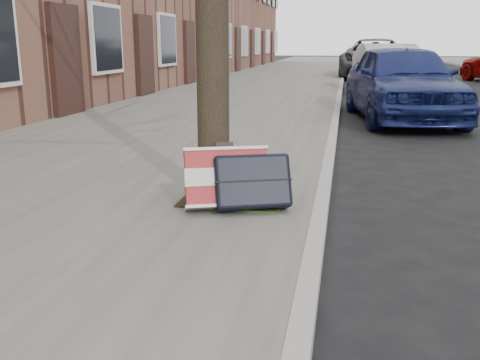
% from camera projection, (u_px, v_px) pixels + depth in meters
% --- Properties ---
extents(near_sidewalk, '(5.00, 70.00, 0.12)m').
position_uv_depth(near_sidewalk, '(268.00, 84.00, 18.12)').
color(near_sidewalk, slate).
rests_on(near_sidewalk, ground).
extents(dirt_patch, '(0.85, 0.85, 0.02)m').
position_uv_depth(dirt_patch, '(235.00, 195.00, 4.67)').
color(dirt_patch, black).
rests_on(dirt_patch, near_sidewalk).
extents(suitcase_red, '(0.73, 0.56, 0.50)m').
position_uv_depth(suitcase_red, '(226.00, 179.00, 4.25)').
color(suitcase_red, maroon).
rests_on(suitcase_red, near_sidewalk).
extents(suitcase_navy, '(0.69, 0.54, 0.47)m').
position_uv_depth(suitcase_navy, '(252.00, 182.00, 4.23)').
color(suitcase_navy, black).
rests_on(suitcase_navy, near_sidewalk).
extents(car_near_front, '(2.25, 4.40, 1.43)m').
position_uv_depth(car_near_front, '(402.00, 82.00, 9.95)').
color(car_near_front, navy).
rests_on(car_near_front, ground).
extents(car_near_mid, '(2.04, 4.40, 1.40)m').
position_uv_depth(car_near_mid, '(389.00, 69.00, 15.07)').
color(car_near_mid, '#B5BABE').
rests_on(car_near_mid, ground).
extents(car_near_back, '(2.93, 5.85, 1.59)m').
position_uv_depth(car_near_back, '(375.00, 58.00, 21.99)').
color(car_near_back, '#3A3A3E').
rests_on(car_near_back, ground).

